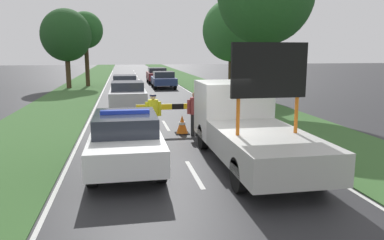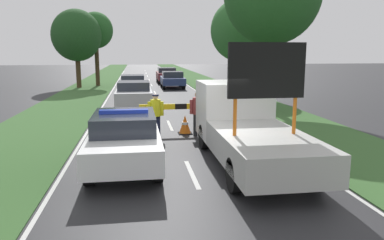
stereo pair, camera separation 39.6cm
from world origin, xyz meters
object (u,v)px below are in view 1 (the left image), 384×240
Objects in this scene: queued_car_suv_grey at (125,86)px; roadside_tree_near_left at (232,31)px; police_car at (126,138)px; roadside_tree_near_right at (85,31)px; work_truck at (246,124)px; pedestrian_civilian at (195,110)px; queued_car_wagon_maroon at (157,75)px; traffic_cone_near_police at (223,117)px; queued_car_sedan_silver at (128,96)px; queued_car_hatch_blue at (164,79)px; road_barrier at (172,109)px; police_officer at (153,112)px; traffic_cone_centre_front at (250,129)px; roadside_tree_mid_left at (66,35)px; traffic_cone_near_truck at (182,125)px.

roadside_tree_near_left reaches higher than queued_car_suv_grey.
roadside_tree_near_right is at bearing 92.21° from police_car.
pedestrian_civilian is (-0.86, 3.33, -0.08)m from work_truck.
roadside_tree_near_left is at bearing 108.66° from queued_car_wagon_maroon.
queued_car_sedan_silver reaches higher than traffic_cone_near_police.
queued_car_hatch_blue is at bearing -23.70° from roadside_tree_near_right.
queued_car_wagon_maroon is (1.53, 23.39, -0.14)m from road_barrier.
police_car is at bearing 84.58° from police_officer.
roadside_tree_near_left is at bearing 121.57° from queued_car_hatch_blue.
work_truck is at bearing -66.57° from road_barrier.
traffic_cone_centre_front is 8.01m from queued_car_sedan_silver.
traffic_cone_centre_front is 0.13× the size of queued_car_suv_grey.
roadside_tree_near_right is at bearing -77.64° from queued_car_sedan_silver.
work_truck reaches higher than police_officer.
roadside_tree_mid_left is (-4.77, 13.58, 3.59)m from queued_car_sedan_silver.
pedestrian_civilian is at bearing -78.32° from work_truck.
roadside_tree_near_right is (-5.72, 21.49, 3.94)m from pedestrian_civilian.
queued_car_hatch_blue is (-1.19, 19.01, 0.48)m from traffic_cone_centre_front.
traffic_cone_near_truck is at bearing 108.71° from queued_car_sedan_silver.
roadside_tree_near_left reaches higher than road_barrier.
roadside_tree_near_left is at bearing 65.30° from traffic_cone_near_truck.
police_officer reaches higher than road_barrier.
queued_car_suv_grey is at bearing -69.91° from roadside_tree_near_right.
roadside_tree_near_right is (-7.39, 19.34, 4.64)m from traffic_cone_near_police.
road_barrier is at bearing 106.55° from queued_car_sedan_silver.
road_barrier is 0.42× the size of roadside_tree_near_left.
roadside_tree_near_right is at bearing 138.20° from roadside_tree_near_left.
traffic_cone_near_truck is 0.11× the size of roadside_tree_near_left.
traffic_cone_centre_front is (2.78, -1.21, -0.67)m from road_barrier.
road_barrier is 0.75m from traffic_cone_near_truck.
police_car is 6.87× the size of traffic_cone_near_truck.
queued_car_sedan_silver is 9.97m from roadside_tree_near_left.
queued_car_wagon_maroon is 8.16m from roadside_tree_near_right.
queued_car_suv_grey is at bearing -57.06° from roadside_tree_mid_left.
roadside_tree_mid_left is at bearing 110.55° from road_barrier.
queued_car_wagon_maroon is (-0.06, 5.59, 0.04)m from queued_car_hatch_blue.
traffic_cone_near_truck is 22.17m from roadside_tree_near_right.
police_officer is 3.96m from traffic_cone_near_police.
roadside_tree_near_right is (-4.16, 21.54, 3.95)m from police_officer.
roadside_tree_near_left is at bearing 40.97° from pedestrian_civilian.
police_car reaches higher than queued_car_hatch_blue.
police_car is 15.94m from queued_car_suv_grey.
pedestrian_civilian is 0.25× the size of roadside_tree_near_left.
police_car is 23.88m from roadside_tree_mid_left.
traffic_cone_centre_front is 13.42m from roadside_tree_near_left.
roadside_tree_near_left is (4.12, -12.21, 3.73)m from queued_car_wagon_maroon.
queued_car_sedan_silver is 0.60× the size of roadside_tree_near_left.
queued_car_hatch_blue is at bearing -92.71° from work_truck.
queued_car_hatch_blue is at bearing 60.60° from pedestrian_civilian.
traffic_cone_near_truck is at bearing -140.88° from traffic_cone_near_police.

